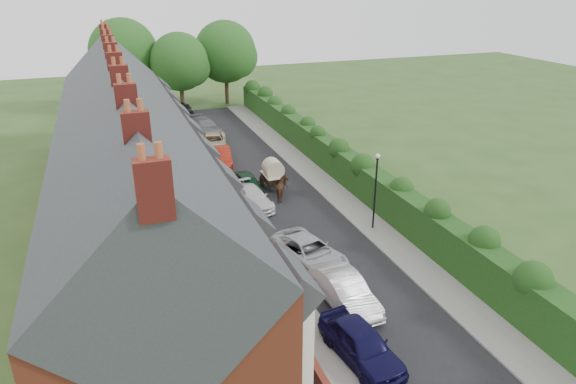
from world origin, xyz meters
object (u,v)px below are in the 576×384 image
(car_beige, at_px, (213,142))
(horse, at_px, (282,189))
(car_navy, at_px, (361,343))
(car_silver_b, at_px, (309,252))
(car_red, at_px, (221,156))
(car_green, at_px, (248,183))
(car_white, at_px, (252,198))
(lamppost, at_px, (376,182))
(car_silver_a, at_px, (344,291))
(car_grey, at_px, (205,126))
(car_black, at_px, (185,108))
(horse_cart, at_px, (273,172))

(car_beige, relative_size, horse, 2.70)
(car_navy, relative_size, car_silver_b, 0.86)
(car_red, bearing_deg, car_green, -78.49)
(car_red, xyz_separation_m, horse, (2.49, -9.04, 0.09))
(car_white, height_order, car_red, car_red)
(car_white, relative_size, horse, 2.35)
(lamppost, relative_size, car_silver_b, 0.94)
(car_silver_a, bearing_deg, car_green, 87.58)
(car_silver_a, distance_m, car_silver_b, 4.25)
(car_silver_a, relative_size, car_white, 1.05)
(car_silver_b, relative_size, car_grey, 1.01)
(car_black, bearing_deg, lamppost, -80.65)
(car_navy, height_order, car_red, car_navy)
(car_silver_b, xyz_separation_m, car_black, (-0.87, 37.20, -0.12))
(car_grey, distance_m, car_black, 9.22)
(lamppost, xyz_separation_m, car_white, (-6.33, 6.13, -2.62))
(car_white, height_order, horse_cart, horse_cart)
(car_navy, xyz_separation_m, car_black, (0.00, 45.26, -0.16))
(car_silver_b, bearing_deg, car_white, 80.40)
(car_black, bearing_deg, car_navy, -91.13)
(car_white, height_order, car_black, car_white)
(lamppost, distance_m, horse, 7.98)
(car_silver_b, bearing_deg, car_red, 77.90)
(car_silver_b, bearing_deg, car_grey, 75.78)
(car_black, bearing_deg, car_green, -89.94)
(car_silver_a, xyz_separation_m, car_red, (-1.06, 22.39, -0.06))
(horse, bearing_deg, car_green, -30.05)
(car_white, distance_m, car_red, 9.41)
(lamppost, bearing_deg, horse, 121.02)
(car_silver_b, distance_m, car_green, 11.49)
(car_white, distance_m, car_black, 28.47)
(car_grey, bearing_deg, car_red, -105.45)
(car_red, distance_m, horse, 9.37)
(lamppost, bearing_deg, car_silver_b, -154.80)
(car_navy, xyz_separation_m, horse_cart, (2.49, 19.32, 0.58))
(car_navy, xyz_separation_m, car_silver_a, (1.06, 3.81, 0.00))
(car_silver_b, distance_m, car_black, 37.21)
(car_red, xyz_separation_m, car_grey, (0.56, 9.86, 0.04))
(car_grey, bearing_deg, car_green, -102.30)
(car_black, bearing_deg, car_silver_a, -89.66)
(lamppost, xyz_separation_m, car_red, (-6.40, 15.54, -2.55))
(car_grey, relative_size, horse_cart, 1.61)
(car_silver_a, height_order, car_grey, car_silver_a)
(horse, height_order, horse_cart, horse_cart)
(horse, bearing_deg, car_silver_a, 104.43)
(lamppost, height_order, horse, lamppost)
(lamppost, relative_size, horse, 2.60)
(car_green, bearing_deg, car_red, 93.53)
(car_beige, bearing_deg, car_white, -79.72)
(horse_cart, bearing_deg, car_black, 95.48)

